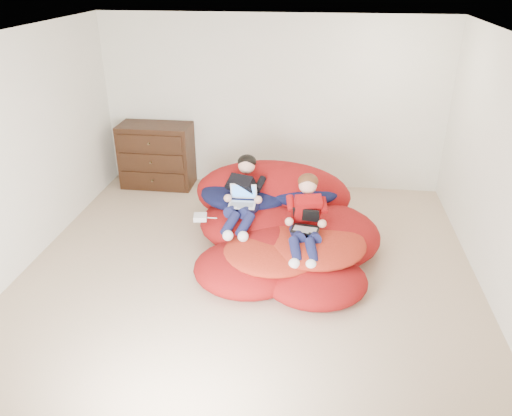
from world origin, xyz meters
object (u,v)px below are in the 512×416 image
Objects in this scene: older_boy at (244,192)px; laptop_black at (306,223)px; dresser at (157,156)px; beanbag_pile at (282,226)px; laptop_white at (243,199)px; younger_boy at (306,215)px.

laptop_black is (0.75, -0.46, -0.12)m from older_boy.
dresser is 0.44× the size of beanbag_pile.
older_boy is at bearing 90.00° from laptop_white.
older_boy is 1.07× the size of younger_boy.
younger_boy reaches higher than laptop_black.
laptop_white is (-0.75, 0.34, -0.01)m from younger_boy.
laptop_black is at bearing -41.24° from dresser.
older_boy is 3.38× the size of laptop_white.
younger_boy is at bearing -24.08° from laptop_white.
laptop_white is (0.00, -0.08, -0.05)m from older_boy.
laptop_white is at bearing 153.03° from laptop_black.
beanbag_pile reaches higher than laptop_white.
dresser is at bearing 133.52° from laptop_white.
dresser reaches higher than laptop_black.
laptop_white is (1.57, -1.65, 0.14)m from dresser.
dresser is 3.06m from younger_boy.
younger_boy reaches higher than laptop_white.
beanbag_pile is at bearing 3.14° from laptop_white.
younger_boy is at bearing -40.59° from dresser.
older_boy is at bearing -45.07° from dresser.
older_boy is at bearing 151.06° from younger_boy.
older_boy is at bearing 173.32° from beanbag_pile.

